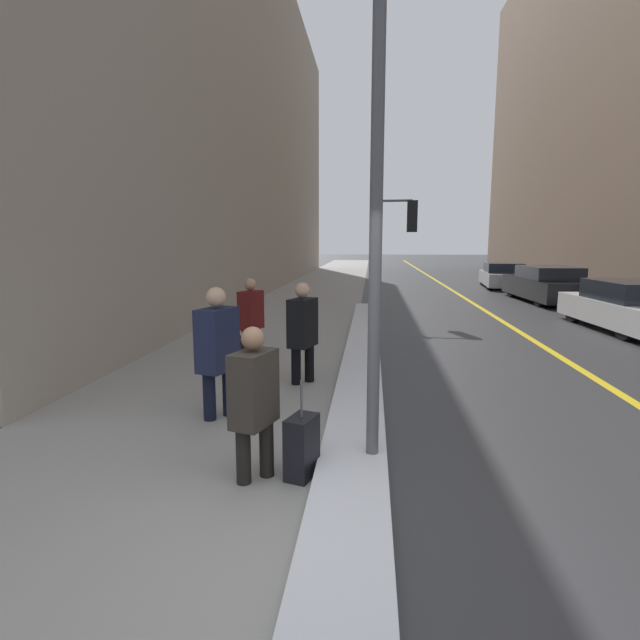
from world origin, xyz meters
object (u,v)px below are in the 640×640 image
at_px(parked_car_black, 547,285).
at_px(traffic_light_near, 398,230).
at_px(parked_car_silver, 503,276).
at_px(lamp_post, 377,146).
at_px(rolling_suitcase, 302,447).
at_px(pedestrian_trailing, 303,328).
at_px(pedestrian_with_shoulder_bag, 218,347).
at_px(parked_car_white, 632,307).
at_px(pedestrian_in_glasses, 254,397).
at_px(pedestrian_nearside, 251,314).

bearing_deg(parked_car_black, traffic_light_near, 122.81).
xyz_separation_m(parked_car_black, parked_car_silver, (-0.14, 5.72, -0.06)).
distance_m(lamp_post, rolling_suitcase, 2.84).
bearing_deg(pedestrian_trailing, parked_car_silver, 174.68).
xyz_separation_m(lamp_post, parked_car_black, (6.37, 14.33, -2.43)).
xyz_separation_m(pedestrian_with_shoulder_bag, parked_car_silver, (8.14, 18.83, -0.36)).
distance_m(traffic_light_near, pedestrian_trailing, 7.82).
relative_size(pedestrian_with_shoulder_bag, parked_car_black, 0.34).
relative_size(lamp_post, traffic_light_near, 1.46).
bearing_deg(parked_car_white, rolling_suitcase, 137.35).
bearing_deg(pedestrian_trailing, pedestrian_in_glasses, 17.60).
bearing_deg(pedestrian_with_shoulder_bag, parked_car_white, 148.19).
height_order(pedestrian_with_shoulder_bag, pedestrian_nearside, pedestrian_with_shoulder_bag).
xyz_separation_m(traffic_light_near, rolling_suitcase, (-1.37, -10.57, -2.23)).
xyz_separation_m(traffic_light_near, pedestrian_trailing, (-1.79, -7.43, -1.66)).
height_order(pedestrian_trailing, rolling_suitcase, pedestrian_trailing).
relative_size(pedestrian_with_shoulder_bag, pedestrian_nearside, 1.09).
height_order(lamp_post, pedestrian_nearside, lamp_post).
bearing_deg(parked_car_silver, pedestrian_in_glasses, 166.06).
bearing_deg(lamp_post, parked_car_black, 66.03).
relative_size(pedestrian_with_shoulder_bag, parked_car_silver, 0.37).
height_order(pedestrian_in_glasses, parked_car_black, pedestrian_in_glasses).
bearing_deg(pedestrian_trailing, traffic_light_near, -175.83).
xyz_separation_m(lamp_post, pedestrian_in_glasses, (-1.08, -0.37, -2.24)).
bearing_deg(parked_car_black, pedestrian_in_glasses, 150.42).
bearing_deg(parked_car_white, lamp_post, 139.16).
xyz_separation_m(pedestrian_with_shoulder_bag, pedestrian_trailing, (0.83, 1.64, -0.04)).
height_order(pedestrian_in_glasses, pedestrian_nearside, pedestrian_nearside).
bearing_deg(pedestrian_with_shoulder_bag, pedestrian_in_glasses, 45.20).
relative_size(pedestrian_with_shoulder_bag, rolling_suitcase, 1.75).
bearing_deg(traffic_light_near, pedestrian_trailing, -98.82).
bearing_deg(pedestrian_nearside, parked_car_black, 156.63).
distance_m(parked_car_white, parked_car_black, 6.03).
distance_m(lamp_post, parked_car_black, 15.87).
bearing_deg(pedestrian_in_glasses, pedestrian_nearside, -148.29).
distance_m(pedestrian_trailing, parked_car_white, 9.24).
bearing_deg(rolling_suitcase, parked_car_silver, 178.99).
bearing_deg(parked_car_black, parked_car_silver, -1.27).
bearing_deg(parked_car_black, pedestrian_nearside, 136.23).
relative_size(traffic_light_near, pedestrian_trailing, 2.21).
relative_size(pedestrian_with_shoulder_bag, pedestrian_trailing, 1.05).
relative_size(lamp_post, rolling_suitcase, 5.40).
relative_size(traffic_light_near, parked_car_silver, 0.79).
bearing_deg(lamp_post, pedestrian_nearside, 117.29).
bearing_deg(pedestrian_with_shoulder_bag, parked_car_silver, 174.33).
xyz_separation_m(lamp_post, parked_car_white, (6.39, 8.30, -2.46)).
distance_m(traffic_light_near, rolling_suitcase, 10.89).
bearing_deg(pedestrian_trailing, parked_car_white, 143.79).
xyz_separation_m(pedestrian_in_glasses, pedestrian_with_shoulder_bag, (-0.83, 1.59, 0.11)).
height_order(lamp_post, rolling_suitcase, lamp_post).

